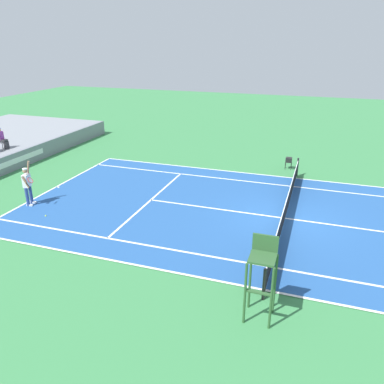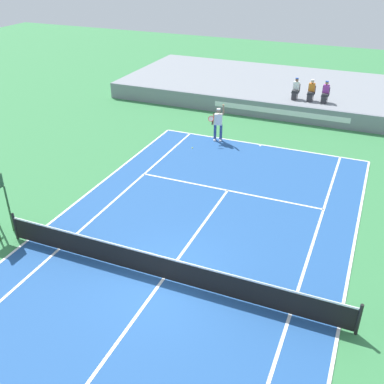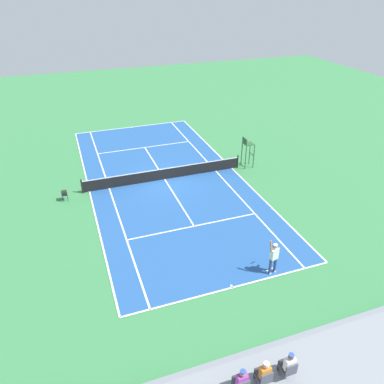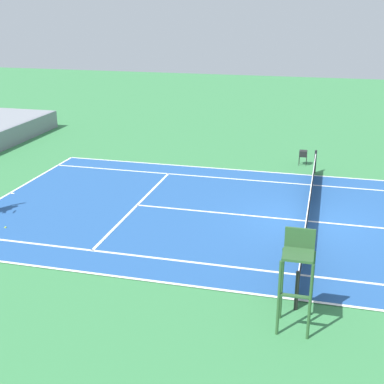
# 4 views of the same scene
# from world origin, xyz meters

# --- Properties ---
(ground_plane) EXTENTS (80.00, 80.00, 0.00)m
(ground_plane) POSITION_xyz_m (0.00, 0.00, 0.00)
(ground_plane) COLOR #387F47
(court) EXTENTS (11.08, 23.88, 0.03)m
(court) POSITION_xyz_m (0.00, 0.00, 0.01)
(court) COLOR #235193
(court) RESTS_ON ground
(net) EXTENTS (11.98, 0.10, 1.07)m
(net) POSITION_xyz_m (0.00, 0.00, 0.52)
(net) COLOR black
(net) RESTS_ON ground
(spectator_seated_2) EXTENTS (0.44, 0.60, 1.27)m
(spectator_seated_2) POSITION_xyz_m (2.35, 17.36, 1.64)
(spectator_seated_2) COLOR #474C56
(spectator_seated_2) RESTS_ON bleacher_platform
(tennis_player) EXTENTS (0.74, 0.73, 2.08)m
(tennis_player) POSITION_xyz_m (-2.34, 11.56, 0.99)
(tennis_player) COLOR navy
(tennis_player) RESTS_ON ground
(tennis_ball) EXTENTS (0.07, 0.07, 0.07)m
(tennis_ball) POSITION_xyz_m (-3.20, 10.04, 0.03)
(tennis_ball) COLOR #D1E533
(tennis_ball) RESTS_ON ground
(umpire_chair) EXTENTS (0.77, 0.77, 2.44)m
(umpire_chair) POSITION_xyz_m (-6.72, 0.00, 1.56)
(umpire_chair) COLOR #2D562D
(umpire_chair) RESTS_ON ground
(ball_hopper) EXTENTS (0.36, 0.36, 0.70)m
(ball_hopper) POSITION_xyz_m (7.15, 0.60, 0.57)
(ball_hopper) COLOR black
(ball_hopper) RESTS_ON ground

